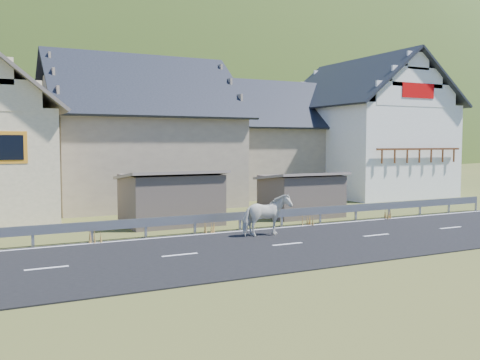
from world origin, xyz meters
TOP-DOWN VIEW (x-y plane):
  - ground at (0.00, 0.00)m, footprint 160.00×160.00m
  - road at (0.00, 0.00)m, footprint 60.00×7.00m
  - lane_markings at (0.00, 0.00)m, footprint 60.00×6.60m
  - guardrail at (-0.00, 3.68)m, footprint 28.10×0.09m
  - shed_left at (-2.00, 6.50)m, footprint 4.30×3.30m
  - shed_right at (4.50, 6.00)m, footprint 3.80×2.90m
  - house_stone_a at (-1.00, 15.00)m, footprint 10.80×9.80m
  - house_stone_b at (9.00, 17.00)m, footprint 9.80×8.80m
  - house_white at (15.00, 14.00)m, footprint 8.80×10.80m
  - mountain at (5.00, 180.00)m, footprint 440.00×280.00m
  - horse at (0.16, 1.78)m, footprint 0.94×1.92m

SIDE VIEW (x-z plane):
  - mountain at x=5.00m, z-range -150.00..110.00m
  - ground at x=0.00m, z-range 0.00..0.00m
  - road at x=0.00m, z-range 0.00..0.04m
  - lane_markings at x=0.00m, z-range 0.04..0.05m
  - guardrail at x=0.00m, z-range 0.19..0.94m
  - horse at x=0.16m, z-range 0.04..1.63m
  - shed_right at x=4.50m, z-range -0.10..2.10m
  - shed_left at x=-2.00m, z-range -0.10..2.30m
  - house_stone_b at x=9.00m, z-range 0.19..8.29m
  - house_stone_a at x=-1.00m, z-range 0.18..9.08m
  - house_white at x=15.00m, z-range 0.21..9.91m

